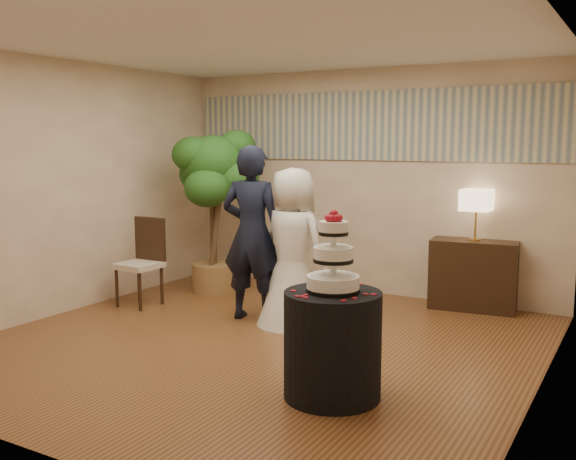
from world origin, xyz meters
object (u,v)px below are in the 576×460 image
Objects in this scene: cake_table at (332,345)px; ficus_tree at (213,210)px; groom at (252,233)px; console at (473,275)px; bride at (293,247)px; wedding_cake at (333,251)px; side_chair at (139,263)px; table_lamp at (476,215)px.

ficus_tree is at bearing 140.17° from cake_table.
console is (1.96, 1.60, -0.54)m from groom.
bride reaches higher than wedding_cake.
side_chair is at bearing -106.97° from ficus_tree.
side_chair is (-3.42, -1.78, -0.57)m from table_lamp.
ficus_tree is at bearing -46.25° from groom.
console is (0.28, 3.10, -0.71)m from wedding_cake.
bride reaches higher than cake_table.
groom is 1.53m from side_chair.
side_chair is (-3.42, -1.78, 0.11)m from console.
groom reaches higher than table_lamp.
cake_table reaches higher than console.
ficus_tree is (-2.83, 2.36, 0.64)m from cake_table.
ficus_tree is at bearing 140.17° from wedding_cake.
bride is (0.47, 0.06, -0.11)m from groom.
groom is 0.48m from bride.
bride is 1.61× the size of side_chair.
cake_table is at bearing -21.85° from side_chair.
wedding_cake is 3.46m from side_chair.
table_lamp is at bearing -122.67° from bride.
wedding_cake reaches higher than side_chair.
wedding_cake is 3.20m from console.
ficus_tree is 2.05× the size of side_chair.
bride is 1.97m from side_chair.
wedding_cake is (1.21, -1.55, 0.29)m from bride.
console is at bearing 84.86° from cake_table.
bride is at bearing -140.34° from console.
cake_table is at bearing -95.14° from table_lamp.
bride is 1.72× the size of console.
cake_table is 0.39× the size of ficus_tree.
side_chair is (-3.14, 1.32, 0.11)m from cake_table.
groom is at bearing -147.09° from console.
wedding_cake is 3.68m from ficus_tree.
bride is 2.70× the size of wedding_cake.
bride reaches higher than console.
bride is at bearing 7.85° from side_chair.
console is at bearing 13.52° from ficus_tree.
groom is at bearing 138.27° from cake_table.
ficus_tree reaches higher than bride.
ficus_tree is (-2.83, 2.36, -0.06)m from wedding_cake.
bride is 1.99m from wedding_cake.
ficus_tree is at bearing 74.02° from side_chair.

